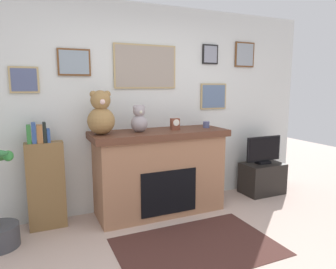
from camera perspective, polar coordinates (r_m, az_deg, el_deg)
The scene contains 10 objects.
back_wall at distance 3.99m, azimuth -6.02°, elevation 5.00°, with size 5.20×0.15×2.60m.
fireplace at distance 3.86m, azimuth -1.61°, elevation -6.86°, with size 1.68×0.65×1.04m.
bookshelf at distance 3.68m, azimuth -21.90°, elevation -8.17°, with size 0.40×0.16×1.20m.
tv_stand at distance 4.80m, azimuth 17.18°, elevation -7.80°, with size 0.60×0.40×0.45m, color black.
television at distance 4.70m, azimuth 17.43°, elevation -2.87°, with size 0.59×0.14×0.40m.
area_rug at distance 3.25m, azimuth 5.47°, elevation -20.10°, with size 1.58×1.04×0.01m, color #432520.
candle_jar at distance 4.03m, azimuth 7.15°, elevation 1.85°, with size 0.09×0.09×0.08m, color #4C517A.
mantel_clock at distance 3.81m, azimuth 1.31°, elevation 1.96°, with size 0.10×0.08×0.14m.
teddy_bear_grey at distance 3.50m, azimuth -12.42°, elevation 3.61°, with size 0.31×0.31×0.50m.
teddy_bear_brown at distance 3.62m, azimuth -5.41°, elevation 2.75°, with size 0.20×0.20×0.33m.
Camera 1 is at (-1.24, -1.78, 1.59)m, focal length 32.63 mm.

